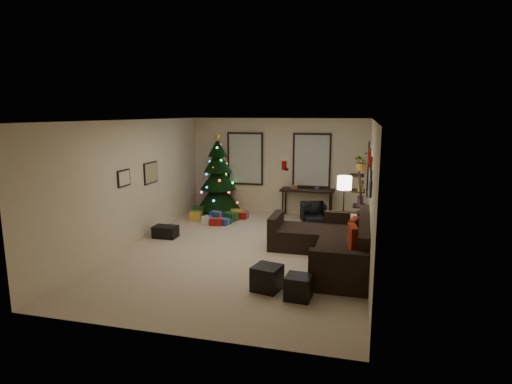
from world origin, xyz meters
TOP-DOWN VIEW (x-y plane):
  - floor at (0.00, 0.00)m, footprint 7.00×7.00m
  - ceiling at (0.00, 0.00)m, footprint 7.00×7.00m
  - wall_back at (0.00, 3.50)m, footprint 5.00×0.00m
  - wall_front at (0.00, -3.50)m, footprint 5.00×0.00m
  - wall_left at (-2.50, 0.00)m, footprint 0.00×7.00m
  - wall_right at (2.50, 0.00)m, footprint 0.00×7.00m
  - window_back_left at (-0.95, 3.47)m, footprint 1.05×0.06m
  - window_back_right at (0.95, 3.47)m, footprint 1.05×0.06m
  - window_right_wall at (2.47, 2.55)m, footprint 0.06×0.90m
  - christmas_tree at (-1.67, 3.15)m, footprint 1.25×1.25m
  - presents at (-1.34, 2.25)m, footprint 1.50×1.15m
  - sofa at (1.82, -0.09)m, footprint 2.03×2.94m
  - pillow_red_a at (2.21, -0.69)m, footprint 0.21×0.49m
  - pillow_red_b at (2.21, -0.06)m, footprint 0.20×0.44m
  - pillow_cream at (2.21, 0.14)m, footprint 0.17×0.44m
  - ottoman_near at (0.90, -1.80)m, footprint 0.51×0.51m
  - ottoman_far at (1.45, -2.00)m, footprint 0.42×0.42m
  - desk at (0.88, 3.22)m, footprint 1.46×0.52m
  - desk_chair at (1.13, 2.57)m, footprint 0.68×0.65m
  - bookshelf at (2.30, 1.91)m, footprint 0.30×0.48m
  - potted_plant at (2.30, 1.53)m, footprint 0.65×0.64m
  - floor_lamp at (1.95, 1.19)m, footprint 0.31×0.31m
  - art_map at (-2.48, 0.74)m, footprint 0.04×0.60m
  - art_abstract at (-2.48, -0.41)m, footprint 0.04×0.45m
  - gallery at (2.48, -0.07)m, footprint 0.03×1.25m
  - garland at (2.45, 0.14)m, footprint 0.08×1.90m
  - stocking_left at (-0.14, 3.55)m, footprint 0.20×0.05m
  - stocking_right at (0.19, 3.51)m, footprint 0.20×0.05m
  - storage_bin at (-2.04, 0.49)m, footprint 0.54×0.36m

SIDE VIEW (x-z plane):
  - floor at x=0.00m, z-range 0.00..0.00m
  - presents at x=-1.34m, z-range -0.04..0.26m
  - storage_bin at x=-2.04m, z-range 0.00..0.27m
  - ottoman_far at x=1.45m, z-range 0.00..0.37m
  - ottoman_near at x=0.90m, z-range 0.00..0.41m
  - desk_chair at x=1.13m, z-range 0.00..0.57m
  - sofa at x=1.82m, z-range -0.16..0.75m
  - pillow_cream at x=2.21m, z-range 0.42..0.84m
  - pillow_red_a at x=2.21m, z-range 0.40..0.88m
  - pillow_red_b at x=2.21m, z-range 0.43..0.85m
  - desk at x=0.88m, z-range 0.30..1.09m
  - bookshelf at x=2.30m, z-range -0.02..1.61m
  - christmas_tree at x=-1.67m, z-range -0.20..2.12m
  - floor_lamp at x=1.95m, z-range 0.50..1.98m
  - wall_left at x=-2.50m, z-range -2.15..4.85m
  - wall_right at x=2.50m, z-range -2.15..4.85m
  - wall_back at x=0.00m, z-range -1.15..3.85m
  - wall_front at x=0.00m, z-range -1.15..3.85m
  - stocking_left at x=-0.14m, z-range 1.23..1.59m
  - stocking_right at x=0.19m, z-range 1.25..1.61m
  - art_map at x=-2.48m, z-range 1.21..1.71m
  - window_right_wall at x=2.47m, z-range 0.85..2.15m
  - art_abstract at x=-2.48m, z-range 1.33..1.68m
  - window_back_left at x=-0.95m, z-range 0.80..2.30m
  - window_back_right at x=0.95m, z-range 0.80..2.30m
  - gallery at x=2.48m, z-range 1.30..1.84m
  - potted_plant at x=2.30m, z-range 1.56..2.11m
  - garland at x=2.45m, z-range 1.84..2.14m
  - ceiling at x=0.00m, z-range 2.70..2.70m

